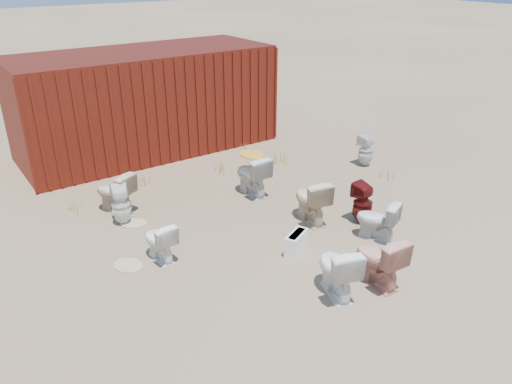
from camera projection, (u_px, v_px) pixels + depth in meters
ground at (276, 233)px, 8.65m from camera, size 100.00×100.00×0.00m
shipping_container at (146, 102)px, 12.00m from camera, size 6.00×2.40×2.40m
toilet_front_a at (159, 241)px, 7.76m from camera, size 0.42×0.67×0.66m
toilet_front_pink at (378, 259)px, 7.14m from camera, size 0.51×0.83×0.82m
toilet_front_c at (337, 270)px, 6.91m from camera, size 0.69×0.90×0.81m
toilet_front_maroon at (363, 203)px, 8.84m from camera, size 0.36×0.37×0.76m
toilet_front_e at (377, 220)px, 8.32m from camera, size 0.62×0.79×0.71m
toilet_back_a at (121, 205)px, 8.80m from camera, size 0.41×0.42×0.74m
toilet_back_beige_left at (115, 192)px, 9.21m from camera, size 0.75×0.91×0.80m
toilet_back_beige_right at (311, 200)px, 8.87m from camera, size 0.63×0.90×0.84m
toilet_back_yellowlid at (252, 175)px, 9.90m from camera, size 0.48×0.83×0.84m
toilet_back_e at (366, 150)px, 11.32m from camera, size 0.34×0.35×0.74m
yellow_lid at (252, 154)px, 9.71m from camera, size 0.43×0.53×0.02m
loose_tank at (296, 243)px, 8.00m from camera, size 0.54×0.40×0.35m
loose_lid_near at (128, 266)px, 7.70m from camera, size 0.53×0.60×0.02m
loose_lid_far at (134, 223)px, 8.93m from camera, size 0.59×0.58×0.02m
weed_clump_a at (76, 204)px, 9.30m from camera, size 0.36×0.36×0.31m
weed_clump_b at (220, 167)px, 11.00m from camera, size 0.32×0.32×0.29m
weed_clump_c at (281, 158)px, 11.44m from camera, size 0.36×0.36×0.34m
weed_clump_d at (142, 179)px, 10.45m from camera, size 0.30×0.30×0.24m
weed_clump_e at (245, 149)px, 12.08m from camera, size 0.34×0.34×0.28m
weed_clump_f at (387, 174)px, 10.73m from camera, size 0.28×0.28×0.22m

